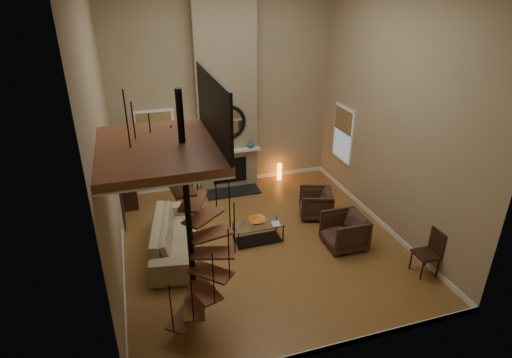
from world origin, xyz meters
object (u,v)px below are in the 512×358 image
object	(u,v)px
armchair_far	(348,231)
side_chair	(431,250)
coffee_table	(258,230)
floor_lamp	(190,159)
sofa	(177,235)
hutch	(125,171)
accent_lamp	(279,172)
armchair_near	(319,203)

from	to	relation	value
armchair_far	side_chair	xyz separation A→B (m)	(1.08, -1.36, 0.17)
coffee_table	floor_lamp	bearing A→B (deg)	122.07
sofa	coffee_table	distance (m)	1.80
hutch	coffee_table	size ratio (longest dim) A/B	1.76
hutch	coffee_table	xyz separation A→B (m)	(2.72, -2.69, -0.67)
coffee_table	sofa	bearing A→B (deg)	174.80
sofa	side_chair	bearing A→B (deg)	-105.70
accent_lamp	hutch	bearing A→B (deg)	-177.07
armchair_far	coffee_table	size ratio (longest dim) A/B	0.77
armchair_near	side_chair	xyz separation A→B (m)	(1.15, -2.70, 0.17)
armchair_near	armchair_far	bearing A→B (deg)	21.81
coffee_table	floor_lamp	distance (m)	2.45
armchair_far	accent_lamp	xyz separation A→B (m)	(-0.26, 3.64, -0.10)
floor_lamp	sofa	bearing A→B (deg)	-110.72
accent_lamp	floor_lamp	bearing A→B (deg)	-158.78
hutch	sofa	xyz separation A→B (m)	(0.93, -2.53, -0.55)
hutch	coffee_table	world-z (taller)	hutch
sofa	side_chair	size ratio (longest dim) A/B	2.65
sofa	armchair_near	distance (m)	3.59
armchair_far	floor_lamp	world-z (taller)	floor_lamp
armchair_far	accent_lamp	size ratio (longest dim) A/B	1.76
armchair_near	accent_lamp	bearing A→B (deg)	-156.58
sofa	armchair_near	xyz separation A→B (m)	(3.57, 0.45, -0.04)
sofa	armchair_far	bearing A→B (deg)	-93.92
floor_lamp	armchair_far	bearing A→B (deg)	-40.62
hutch	floor_lamp	size ratio (longest dim) A/B	1.16
sofa	coffee_table	bearing A→B (deg)	-85.36
armchair_far	sofa	bearing A→B (deg)	-103.02
sofa	coffee_table	xyz separation A→B (m)	(1.79, -0.16, -0.11)
hutch	accent_lamp	distance (m)	4.37
armchair_far	side_chair	bearing A→B (deg)	39.08
accent_lamp	armchair_far	bearing A→B (deg)	-85.89
armchair_far	side_chair	size ratio (longest dim) A/B	0.91
hutch	side_chair	distance (m)	7.41
armchair_far	accent_lamp	bearing A→B (deg)	-175.15
hutch	armchair_near	world-z (taller)	hutch
side_chair	armchair_far	bearing A→B (deg)	128.34
hutch	side_chair	size ratio (longest dim) A/B	2.08
armchair_near	coffee_table	size ratio (longest dim) A/B	0.70
sofa	coffee_table	world-z (taller)	sofa
side_chair	floor_lamp	bearing A→B (deg)	136.02
floor_lamp	accent_lamp	distance (m)	3.16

